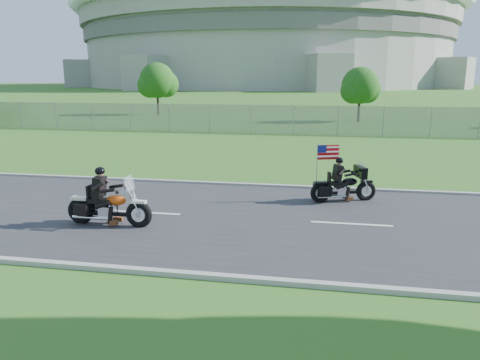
# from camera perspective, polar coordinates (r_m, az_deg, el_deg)

# --- Properties ---
(ground) EXTENTS (420.00, 420.00, 0.00)m
(ground) POSITION_cam_1_polar(r_m,az_deg,el_deg) (13.60, -3.70, -4.59)
(ground) COLOR #2C571B
(ground) RESTS_ON ground
(road) EXTENTS (120.00, 8.00, 0.04)m
(road) POSITION_cam_1_polar(r_m,az_deg,el_deg) (13.60, -3.70, -4.51)
(road) COLOR #28282B
(road) RESTS_ON ground
(curb_north) EXTENTS (120.00, 0.18, 0.12)m
(curb_north) POSITION_cam_1_polar(r_m,az_deg,el_deg) (17.41, -0.47, -0.54)
(curb_north) COLOR #9E9B93
(curb_north) RESTS_ON ground
(curb_south) EXTENTS (120.00, 0.18, 0.12)m
(curb_south) POSITION_cam_1_polar(r_m,az_deg,el_deg) (9.95, -9.47, -11.08)
(curb_south) COLOR #9E9B93
(curb_south) RESTS_ON ground
(fence) EXTENTS (60.00, 0.03, 2.00)m
(fence) POSITION_cam_1_polar(r_m,az_deg,el_deg) (33.75, -3.74, 7.50)
(fence) COLOR gray
(fence) RESTS_ON ground
(stadium) EXTENTS (140.40, 140.40, 29.20)m
(stadium) POSITION_cam_1_polar(r_m,az_deg,el_deg) (184.42, 3.29, 16.25)
(stadium) COLOR #A3A099
(stadium) RESTS_ON ground
(tree_fence_near) EXTENTS (3.52, 3.28, 4.75)m
(tree_fence_near) POSITION_cam_1_polar(r_m,az_deg,el_deg) (42.74, 14.48, 10.87)
(tree_fence_near) COLOR #382316
(tree_fence_near) RESTS_ON ground
(tree_fence_mid) EXTENTS (3.96, 3.69, 5.30)m
(tree_fence_mid) POSITION_cam_1_polar(r_m,az_deg,el_deg) (49.69, -10.00, 11.66)
(tree_fence_mid) COLOR #382316
(tree_fence_mid) RESTS_ON ground
(motorcycle_lead) EXTENTS (2.45, 0.58, 1.65)m
(motorcycle_lead) POSITION_cam_1_polar(r_m,az_deg,el_deg) (13.18, -15.82, -3.25)
(motorcycle_lead) COLOR black
(motorcycle_lead) RESTS_ON ground
(motorcycle_follow) EXTENTS (2.14, 1.07, 1.84)m
(motorcycle_follow) POSITION_cam_1_polar(r_m,az_deg,el_deg) (15.42, 12.48, -0.82)
(motorcycle_follow) COLOR black
(motorcycle_follow) RESTS_ON ground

